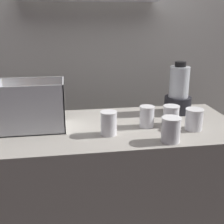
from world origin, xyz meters
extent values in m
cube|color=#9E998E|center=(0.00, 0.00, 0.45)|extent=(1.40, 0.64, 0.90)
cube|color=silver|center=(0.00, 0.77, 1.25)|extent=(2.60, 0.04, 2.50)
cube|color=white|center=(-0.42, 0.03, 0.90)|extent=(0.34, 0.22, 0.01)
cube|color=white|center=(-0.42, -0.08, 1.03)|extent=(0.34, 0.01, 0.26)
cube|color=white|center=(-0.42, 0.14, 1.03)|extent=(0.34, 0.01, 0.26)
cube|color=white|center=(-0.25, 0.03, 1.03)|extent=(0.01, 0.22, 0.26)
cone|color=orange|center=(-0.48, 0.01, 0.92)|extent=(0.04, 0.16, 0.02)
cone|color=orange|center=(-0.46, 0.04, 0.93)|extent=(0.16, 0.11, 0.04)
cone|color=orange|center=(-0.44, 0.05, 0.92)|extent=(0.15, 0.04, 0.03)
cone|color=orange|center=(-0.40, 0.04, 0.92)|extent=(0.07, 0.16, 0.03)
cone|color=orange|center=(-0.37, 0.02, 0.96)|extent=(0.15, 0.06, 0.04)
cone|color=orange|center=(-0.41, 0.01, 0.96)|extent=(0.15, 0.04, 0.04)
cone|color=orange|center=(-0.43, 0.03, 0.96)|extent=(0.15, 0.05, 0.03)
cone|color=orange|center=(-0.37, 0.01, 0.95)|extent=(0.06, 0.14, 0.03)
cone|color=orange|center=(-0.34, 0.04, 0.99)|extent=(0.16, 0.10, 0.03)
cone|color=orange|center=(-0.38, 0.03, 0.98)|extent=(0.08, 0.19, 0.03)
cone|color=orange|center=(-0.48, 0.04, 1.00)|extent=(0.12, 0.16, 0.04)
cone|color=orange|center=(-0.37, 0.03, 0.97)|extent=(0.08, 0.19, 0.03)
cone|color=orange|center=(-0.43, 0.04, 1.02)|extent=(0.05, 0.16, 0.03)
cylinder|color=black|center=(0.44, 0.18, 0.95)|extent=(0.17, 0.17, 0.10)
cylinder|color=silver|center=(0.44, 0.18, 1.09)|extent=(0.12, 0.12, 0.19)
cylinder|color=red|center=(0.44, 0.18, 1.02)|extent=(0.11, 0.11, 0.04)
cylinder|color=black|center=(0.44, 0.18, 1.20)|extent=(0.07, 0.07, 0.03)
cylinder|color=white|center=(-0.04, -0.12, 0.96)|extent=(0.08, 0.08, 0.12)
cylinder|color=orange|center=(-0.04, -0.12, 0.94)|extent=(0.08, 0.08, 0.08)
cylinder|color=white|center=(-0.04, -0.12, 1.02)|extent=(0.09, 0.09, 0.01)
cylinder|color=white|center=(0.18, -0.04, 0.95)|extent=(0.08, 0.08, 0.11)
cylinder|color=orange|center=(0.18, -0.04, 0.94)|extent=(0.07, 0.07, 0.09)
cylinder|color=white|center=(0.18, -0.04, 1.01)|extent=(0.08, 0.08, 0.01)
cylinder|color=white|center=(0.24, -0.25, 0.96)|extent=(0.09, 0.09, 0.11)
cylinder|color=yellow|center=(0.24, -0.25, 0.95)|extent=(0.08, 0.08, 0.09)
cylinder|color=white|center=(0.24, -0.25, 1.02)|extent=(0.09, 0.09, 0.01)
cylinder|color=white|center=(0.32, -0.04, 0.95)|extent=(0.09, 0.09, 0.10)
cylinder|color=orange|center=(0.32, -0.04, 0.94)|extent=(0.08, 0.08, 0.09)
cylinder|color=white|center=(0.32, -0.04, 1.01)|extent=(0.09, 0.09, 0.01)
cylinder|color=white|center=(0.42, -0.12, 0.95)|extent=(0.09, 0.09, 0.11)
cylinder|color=red|center=(0.42, -0.12, 0.94)|extent=(0.08, 0.08, 0.09)
cylinder|color=white|center=(0.42, -0.12, 1.01)|extent=(0.09, 0.09, 0.01)
camera|label=1|loc=(-0.23, -1.47, 1.47)|focal=46.56mm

